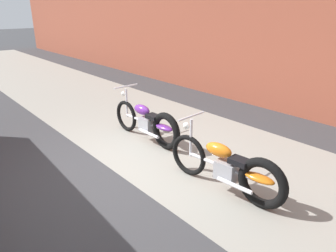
# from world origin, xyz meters

# --- Properties ---
(ground_plane) EXTENTS (80.00, 80.00, 0.00)m
(ground_plane) POSITION_xyz_m (0.00, 0.00, 0.00)
(ground_plane) COLOR #38383A
(sidewalk_slab) EXTENTS (36.00, 3.50, 0.01)m
(sidewalk_slab) POSITION_xyz_m (0.00, 1.75, 0.00)
(sidewalk_slab) COLOR gray
(sidewalk_slab) RESTS_ON ground
(motorcycle_purple) EXTENTS (2.01, 0.58, 1.03)m
(motorcycle_purple) POSITION_xyz_m (-0.56, 1.22, 0.40)
(motorcycle_purple) COLOR black
(motorcycle_purple) RESTS_ON ground
(motorcycle_orange) EXTENTS (2.01, 0.58, 1.03)m
(motorcycle_orange) POSITION_xyz_m (1.72, 0.96, 0.40)
(motorcycle_orange) COLOR black
(motorcycle_orange) RESTS_ON ground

